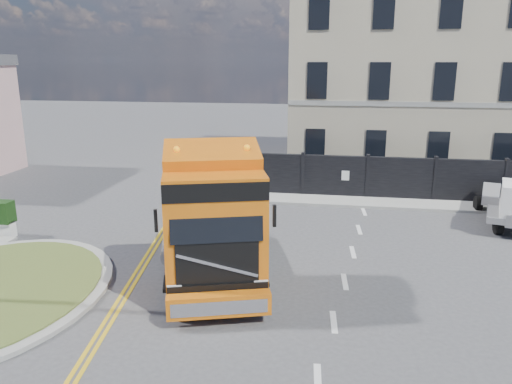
# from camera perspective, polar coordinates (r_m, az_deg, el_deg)

# --- Properties ---
(ground) EXTENTS (120.00, 120.00, 0.00)m
(ground) POSITION_cam_1_polar(r_m,az_deg,el_deg) (15.66, -0.89, -8.87)
(ground) COLOR #424244
(ground) RESTS_ON ground
(hoarding_fence) EXTENTS (18.80, 0.25, 2.00)m
(hoarding_fence) POSITION_cam_1_polar(r_m,az_deg,el_deg) (24.03, 18.66, 1.33)
(hoarding_fence) COLOR black
(hoarding_fence) RESTS_ON ground
(georgian_building) EXTENTS (12.30, 10.30, 12.80)m
(georgian_building) POSITION_cam_1_polar(r_m,az_deg,el_deg) (30.80, 16.20, 13.31)
(georgian_building) COLOR #B5AB90
(georgian_building) RESTS_ON ground
(pavement_far) EXTENTS (20.00, 1.60, 0.12)m
(pavement_far) POSITION_cam_1_polar(r_m,az_deg,el_deg) (23.32, 17.47, -1.37)
(pavement_far) COLOR gray
(pavement_far) RESTS_ON ground
(truck) EXTENTS (4.37, 7.20, 4.05)m
(truck) POSITION_cam_1_polar(r_m,az_deg,el_deg) (14.01, -4.91, -3.87)
(truck) COLOR black
(truck) RESTS_ON ground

